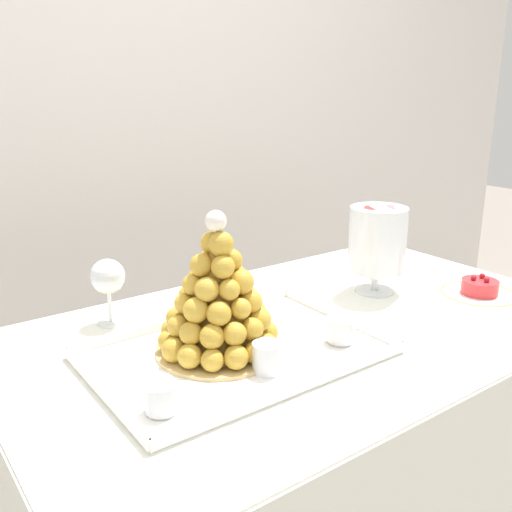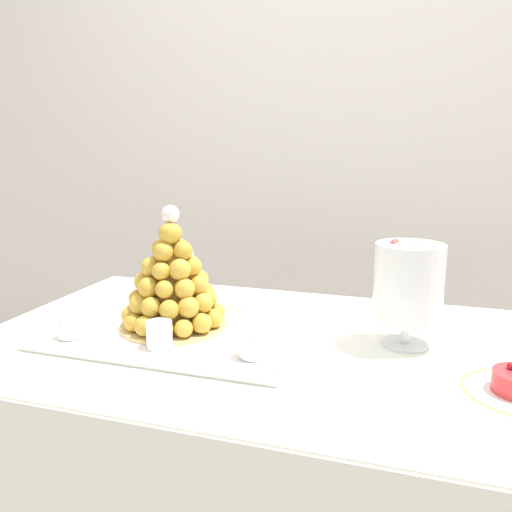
# 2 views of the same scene
# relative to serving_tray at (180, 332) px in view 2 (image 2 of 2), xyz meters

# --- Properties ---
(backdrop_wall) EXTENTS (4.80, 0.10, 2.50)m
(backdrop_wall) POSITION_rel_serving_tray_xyz_m (0.21, 1.18, 0.48)
(backdrop_wall) COLOR silver
(backdrop_wall) RESTS_ON ground_plane
(buffet_table) EXTENTS (1.32, 0.78, 0.76)m
(buffet_table) POSITION_rel_serving_tray_xyz_m (0.21, 0.03, -0.13)
(buffet_table) COLOR brown
(buffet_table) RESTS_ON ground_plane
(serving_tray) EXTENTS (0.56, 0.38, 0.02)m
(serving_tray) POSITION_rel_serving_tray_xyz_m (0.00, 0.00, 0.00)
(serving_tray) COLOR white
(serving_tray) RESTS_ON buffet_table
(croquembouche) EXTENTS (0.25, 0.25, 0.28)m
(croquembouche) POSITION_rel_serving_tray_xyz_m (-0.03, 0.02, 0.11)
(croquembouche) COLOR tan
(croquembouche) RESTS_ON serving_tray
(dessert_cup_left) EXTENTS (0.05, 0.05, 0.05)m
(dessert_cup_left) POSITION_rel_serving_tray_xyz_m (-0.21, -0.10, 0.02)
(dessert_cup_left) COLOR silver
(dessert_cup_left) RESTS_ON serving_tray
(dessert_cup_mid_left) EXTENTS (0.05, 0.05, 0.06)m
(dessert_cup_mid_left) POSITION_rel_serving_tray_xyz_m (0.00, -0.10, 0.03)
(dessert_cup_mid_left) COLOR silver
(dessert_cup_mid_left) RESTS_ON serving_tray
(dessert_cup_centre) EXTENTS (0.05, 0.05, 0.05)m
(dessert_cup_centre) POSITION_rel_serving_tray_xyz_m (0.20, -0.08, 0.03)
(dessert_cup_centre) COLOR silver
(dessert_cup_centre) RESTS_ON serving_tray
(macaron_goblet) EXTENTS (0.14, 0.14, 0.23)m
(macaron_goblet) POSITION_rel_serving_tray_xyz_m (0.49, 0.09, 0.13)
(macaron_goblet) COLOR white
(macaron_goblet) RESTS_ON buffet_table
(wine_glass) EXTENTS (0.08, 0.08, 0.15)m
(wine_glass) POSITION_rel_serving_tray_xyz_m (-0.14, 0.30, 0.10)
(wine_glass) COLOR silver
(wine_glass) RESTS_ON buffet_table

